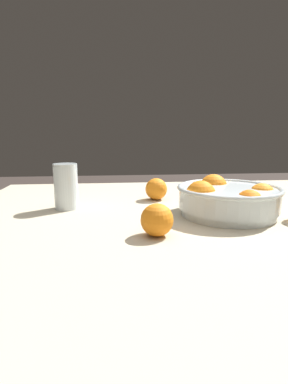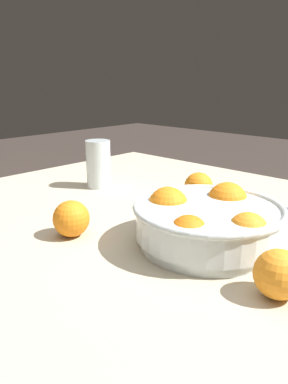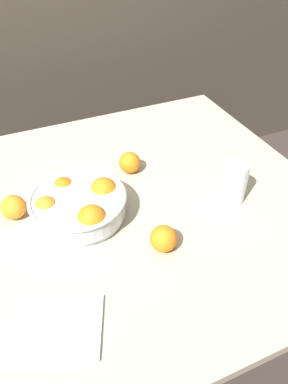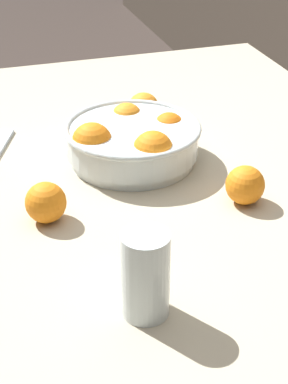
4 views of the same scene
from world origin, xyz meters
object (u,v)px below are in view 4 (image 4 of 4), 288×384
(juice_glass, at_px, (145,279))
(orange_loose_near_bowl, at_px, (245,185))
(fruit_bowl, at_px, (131,141))
(orange_loose_aside, at_px, (46,202))
(orange_loose_front, at_px, (144,108))

(juice_glass, xyz_separation_m, orange_loose_near_bowl, (-0.23, 0.27, -0.02))
(fruit_bowl, distance_m, orange_loose_aside, 0.27)
(juice_glass, distance_m, orange_loose_near_bowl, 0.36)
(orange_loose_aside, bearing_deg, orange_loose_near_bowl, 82.17)
(fruit_bowl, relative_size, orange_loose_near_bowl, 3.85)
(orange_loose_near_bowl, bearing_deg, orange_loose_aside, -97.83)
(juice_glass, relative_size, orange_loose_aside, 1.84)
(juice_glass, relative_size, orange_loose_front, 1.86)
(juice_glass, height_order, orange_loose_aside, juice_glass)
(juice_glass, xyz_separation_m, orange_loose_aside, (-0.28, -0.09, -0.02))
(fruit_bowl, relative_size, orange_loose_front, 3.87)
(fruit_bowl, xyz_separation_m, juice_glass, (0.45, -0.11, 0.01))
(orange_loose_front, bearing_deg, juice_glass, -17.29)
(orange_loose_front, bearing_deg, fruit_bowl, -25.21)
(orange_loose_near_bowl, height_order, orange_loose_aside, same)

